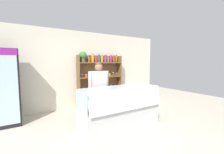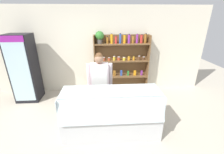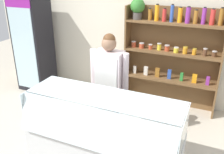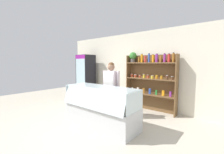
{
  "view_description": "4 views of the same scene",
  "coord_description": "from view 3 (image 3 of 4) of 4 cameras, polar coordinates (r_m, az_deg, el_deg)",
  "views": [
    {
      "loc": [
        -1.87,
        -2.96,
        1.61
      ],
      "look_at": [
        0.24,
        0.45,
        1.22
      ],
      "focal_mm": 24.0,
      "sensor_mm": 36.0,
      "label": 1
    },
    {
      "loc": [
        0.06,
        -2.59,
        2.39
      ],
      "look_at": [
        0.27,
        0.72,
        1.03
      ],
      "focal_mm": 24.0,
      "sensor_mm": 36.0,
      "label": 2
    },
    {
      "loc": [
        1.39,
        -2.38,
        2.44
      ],
      "look_at": [
        0.1,
        0.55,
        1.06
      ],
      "focal_mm": 40.0,
      "sensor_mm": 36.0,
      "label": 3
    },
    {
      "loc": [
        2.78,
        -2.66,
        1.59
      ],
      "look_at": [
        0.15,
        0.55,
        1.21
      ],
      "focal_mm": 24.0,
      "sensor_mm": 36.0,
      "label": 4
    }
  ],
  "objects": [
    {
      "name": "deli_display_case",
      "position": [
        3.43,
        -2.05,
        -15.09
      ],
      "size": [
        2.01,
        0.77,
        1.01
      ],
      "color": "silver",
      "rests_on": "ground"
    },
    {
      "name": "drinks_fridge",
      "position": [
        5.59,
        -17.5,
        7.03
      ],
      "size": [
        0.65,
        0.6,
        1.95
      ],
      "color": "black",
      "rests_on": "ground"
    },
    {
      "name": "shop_clerk",
      "position": [
        3.72,
        -0.69,
        -0.17
      ],
      "size": [
        0.61,
        0.25,
        1.63
      ],
      "color": "#383D51",
      "rests_on": "ground"
    },
    {
      "name": "shelving_unit",
      "position": [
        4.62,
        12.85,
        6.23
      ],
      "size": [
        1.71,
        0.29,
        1.98
      ],
      "color": "brown",
      "rests_on": "ground"
    },
    {
      "name": "back_wall",
      "position": [
        4.91,
        6.85,
        10.32
      ],
      "size": [
        6.8,
        0.1,
        2.7
      ],
      "primitive_type": "cube",
      "color": "silver",
      "rests_on": "ground"
    }
  ]
}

